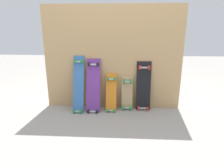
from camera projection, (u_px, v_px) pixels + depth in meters
name	position (u px, v px, depth m)	size (l,w,h in m)	color
ground_plane	(112.00, 108.00, 3.14)	(12.00, 12.00, 0.00)	#9E9991
plywood_wall_panel	(113.00, 59.00, 2.99)	(2.10, 0.04, 1.57)	tan
skateboard_blue	(78.00, 87.00, 2.97)	(0.16, 0.32, 0.90)	#386BAD
skateboard_purple	(93.00, 88.00, 2.98)	(0.21, 0.30, 0.86)	#6B338C
skateboard_orange	(111.00, 95.00, 3.01)	(0.16, 0.25, 0.64)	orange
skateboard_natural	(127.00, 95.00, 3.05)	(0.17, 0.16, 0.59)	tan
skateboard_black	(143.00, 88.00, 3.01)	(0.22, 0.16, 0.81)	black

